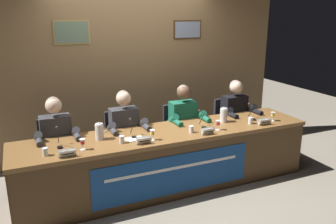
% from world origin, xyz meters
% --- Properties ---
extents(ground_plane, '(12.00, 12.00, 0.00)m').
position_xyz_m(ground_plane, '(0.00, 0.00, 0.00)').
color(ground_plane, gray).
extents(wall_back_panelled, '(4.93, 0.14, 2.60)m').
position_xyz_m(wall_back_panelled, '(-0.00, 1.33, 1.30)').
color(wall_back_panelled, '#937047').
rests_on(wall_back_panelled, ground_plane).
extents(conference_table, '(3.73, 0.79, 0.74)m').
position_xyz_m(conference_table, '(-0.00, -0.11, 0.51)').
color(conference_table, brown).
rests_on(conference_table, ground_plane).
extents(chair_far_left, '(0.44, 0.44, 0.88)m').
position_xyz_m(chair_far_left, '(-1.28, 0.58, 0.42)').
color(chair_far_left, black).
rests_on(chair_far_left, ground_plane).
extents(panelist_far_left, '(0.51, 0.48, 1.21)m').
position_xyz_m(panelist_far_left, '(-1.28, 0.38, 0.70)').
color(panelist_far_left, black).
rests_on(panelist_far_left, ground_plane).
extents(nameplate_far_left, '(0.18, 0.06, 0.08)m').
position_xyz_m(nameplate_far_left, '(-1.26, -0.31, 0.78)').
color(nameplate_far_left, white).
rests_on(nameplate_far_left, conference_table).
extents(juice_glass_far_left, '(0.06, 0.06, 0.12)m').
position_xyz_m(juice_glass_far_left, '(-1.08, -0.18, 0.83)').
color(juice_glass_far_left, white).
rests_on(juice_glass_far_left, conference_table).
extents(water_cup_far_left, '(0.06, 0.06, 0.08)m').
position_xyz_m(water_cup_far_left, '(-1.46, -0.18, 0.78)').
color(water_cup_far_left, silver).
rests_on(water_cup_far_left, conference_table).
extents(microphone_far_left, '(0.06, 0.17, 0.22)m').
position_xyz_m(microphone_far_left, '(-1.30, 0.01, 0.82)').
color(microphone_far_left, black).
rests_on(microphone_far_left, conference_table).
extents(chair_center_left, '(0.44, 0.44, 0.88)m').
position_xyz_m(chair_center_left, '(-0.43, 0.58, 0.42)').
color(chair_center_left, black).
rests_on(chair_center_left, ground_plane).
extents(panelist_center_left, '(0.51, 0.48, 1.21)m').
position_xyz_m(panelist_center_left, '(-0.43, 0.38, 0.70)').
color(panelist_center_left, black).
rests_on(panelist_center_left, ground_plane).
extents(nameplate_center_left, '(0.17, 0.06, 0.08)m').
position_xyz_m(nameplate_center_left, '(-0.42, -0.28, 0.78)').
color(nameplate_center_left, white).
rests_on(nameplate_center_left, conference_table).
extents(juice_glass_center_left, '(0.06, 0.06, 0.12)m').
position_xyz_m(juice_glass_center_left, '(-0.29, -0.21, 0.83)').
color(juice_glass_center_left, white).
rests_on(juice_glass_center_left, conference_table).
extents(water_cup_center_left, '(0.06, 0.06, 0.08)m').
position_xyz_m(water_cup_center_left, '(-0.64, -0.15, 0.78)').
color(water_cup_center_left, silver).
rests_on(water_cup_center_left, conference_table).
extents(microphone_center_left, '(0.06, 0.17, 0.22)m').
position_xyz_m(microphone_center_left, '(-0.46, -0.02, 0.82)').
color(microphone_center_left, black).
rests_on(microphone_center_left, conference_table).
extents(chair_center_right, '(0.44, 0.44, 0.88)m').
position_xyz_m(chair_center_right, '(0.43, 0.58, 0.42)').
color(chair_center_right, black).
rests_on(chair_center_right, ground_plane).
extents(panelist_center_right, '(0.51, 0.48, 1.21)m').
position_xyz_m(panelist_center_right, '(0.43, 0.38, 0.70)').
color(panelist_center_right, black).
rests_on(panelist_center_right, ground_plane).
extents(nameplate_center_right, '(0.16, 0.06, 0.08)m').
position_xyz_m(nameplate_center_right, '(0.40, -0.29, 0.78)').
color(nameplate_center_right, white).
rests_on(nameplate_center_right, conference_table).
extents(juice_glass_center_right, '(0.06, 0.06, 0.12)m').
position_xyz_m(juice_glass_center_right, '(0.59, -0.20, 0.83)').
color(juice_glass_center_right, white).
rests_on(juice_glass_center_right, conference_table).
extents(water_cup_center_right, '(0.06, 0.06, 0.08)m').
position_xyz_m(water_cup_center_right, '(0.25, -0.15, 0.78)').
color(water_cup_center_right, silver).
rests_on(water_cup_center_right, conference_table).
extents(microphone_center_right, '(0.06, 0.17, 0.22)m').
position_xyz_m(microphone_center_right, '(0.46, -0.04, 0.82)').
color(microphone_center_right, black).
rests_on(microphone_center_right, conference_table).
extents(chair_far_right, '(0.44, 0.44, 0.88)m').
position_xyz_m(chair_far_right, '(1.28, 0.58, 0.42)').
color(chair_far_right, black).
rests_on(chair_far_right, ground_plane).
extents(panelist_far_right, '(0.51, 0.48, 1.21)m').
position_xyz_m(panelist_far_right, '(1.28, 0.38, 0.70)').
color(panelist_far_right, black).
rests_on(panelist_far_right, ground_plane).
extents(nameplate_far_right, '(0.19, 0.06, 0.08)m').
position_xyz_m(nameplate_far_right, '(1.27, -0.27, 0.78)').
color(nameplate_far_right, white).
rests_on(nameplate_far_right, conference_table).
extents(juice_glass_far_right, '(0.06, 0.06, 0.12)m').
position_xyz_m(juice_glass_far_right, '(1.47, -0.18, 0.83)').
color(juice_glass_far_right, white).
rests_on(juice_glass_far_right, conference_table).
extents(water_cup_far_right, '(0.06, 0.06, 0.08)m').
position_xyz_m(water_cup_far_right, '(1.12, -0.16, 0.78)').
color(water_cup_far_right, silver).
rests_on(water_cup_far_right, conference_table).
extents(microphone_far_right, '(0.06, 0.17, 0.22)m').
position_xyz_m(microphone_far_right, '(1.26, -0.01, 0.82)').
color(microphone_far_right, black).
rests_on(microphone_far_right, conference_table).
extents(water_pitcher_left_side, '(0.15, 0.10, 0.21)m').
position_xyz_m(water_pitcher_left_side, '(-0.84, 0.07, 0.84)').
color(water_pitcher_left_side, silver).
rests_on(water_pitcher_left_side, conference_table).
extents(water_pitcher_right_side, '(0.15, 0.10, 0.21)m').
position_xyz_m(water_pitcher_right_side, '(0.84, 0.05, 0.84)').
color(water_pitcher_right_side, silver).
rests_on(water_pitcher_right_side, conference_table).
extents(document_stack_center_left, '(0.21, 0.15, 0.01)m').
position_xyz_m(document_stack_center_left, '(-0.47, -0.10, 0.75)').
color(document_stack_center_left, white).
rests_on(document_stack_center_left, conference_table).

